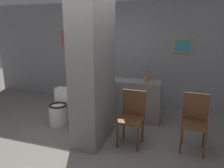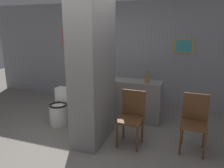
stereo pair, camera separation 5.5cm
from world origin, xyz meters
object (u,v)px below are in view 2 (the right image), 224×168
(toilet, at_px, (60,109))
(bicycle, at_px, (98,101))
(chair_by_doorway, at_px, (194,120))
(bottle_tall, at_px, (147,78))
(chair_near_pillar, at_px, (132,115))

(toilet, height_order, bicycle, toilet)
(bicycle, bearing_deg, toilet, -128.80)
(toilet, relative_size, chair_by_doorway, 0.78)
(bottle_tall, bearing_deg, toilet, -159.03)
(chair_near_pillar, xyz_separation_m, chair_by_doorway, (1.01, 0.15, 0.00))
(chair_by_doorway, bearing_deg, bottle_tall, 142.64)
(toilet, height_order, chair_near_pillar, chair_near_pillar)
(chair_near_pillar, distance_m, chair_by_doorway, 1.02)
(chair_near_pillar, xyz_separation_m, bicycle, (-1.06, 0.98, -0.19))
(chair_by_doorway, bearing_deg, toilet, 179.10)
(chair_by_doorway, height_order, bicycle, chair_by_doorway)
(toilet, xyz_separation_m, bottle_tall, (1.68, 0.64, 0.65))
(bicycle, bearing_deg, chair_near_pillar, -42.81)
(bicycle, distance_m, bottle_tall, 1.29)
(chair_near_pillar, bearing_deg, bicycle, 139.00)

